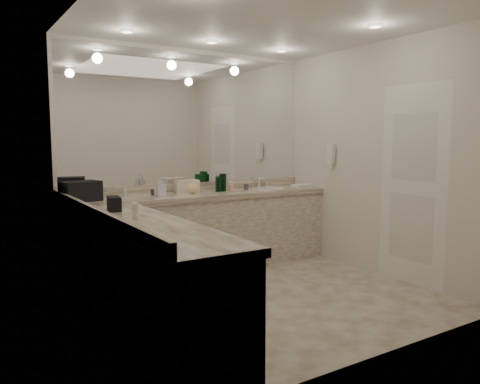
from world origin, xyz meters
TOP-DOWN VIEW (x-y plane):
  - floor at (0.00, 0.00)m, footprint 3.20×3.20m
  - ceiling at (0.00, 0.00)m, footprint 3.20×3.20m
  - wall_back at (0.00, 1.50)m, footprint 3.20×0.02m
  - wall_left at (-1.60, 0.00)m, footprint 0.02×3.00m
  - wall_right at (1.60, 0.00)m, footprint 0.02×3.00m
  - vanity_back_base at (0.00, 1.20)m, footprint 3.20×0.60m
  - vanity_back_top at (0.00, 1.19)m, footprint 3.20×0.64m
  - vanity_left_base at (-1.30, -0.30)m, footprint 0.60×2.40m
  - vanity_left_top at (-1.29, -0.30)m, footprint 0.64×2.42m
  - backsplash_back at (0.00, 1.48)m, footprint 3.20×0.04m
  - backsplash_left at (-1.58, 0.00)m, footprint 0.04×3.00m
  - mirror_back at (0.00, 1.49)m, footprint 3.12×0.01m
  - mirror_left at (-1.59, 0.00)m, footprint 0.01×2.92m
  - sink at (0.95, 1.20)m, footprint 0.44×0.44m
  - faucet at (0.95, 1.41)m, footprint 0.24×0.16m
  - wall_phone at (1.56, 0.70)m, footprint 0.06×0.10m
  - door at (1.59, -0.50)m, footprint 0.02×0.82m
  - black_toiletry_bag at (-1.40, 1.19)m, footprint 0.42×0.32m
  - black_bag_spill at (-1.30, 0.40)m, footprint 0.15×0.25m
  - cream_cosmetic_case at (-0.16, 1.29)m, footprint 0.30×0.22m
  - hand_towel at (1.43, 1.11)m, footprint 0.25×0.17m
  - lotion_left at (-1.30, -0.14)m, footprint 0.05×0.05m
  - soap_bottle_a at (-0.53, 1.23)m, footprint 0.09×0.09m
  - soap_bottle_b at (-0.54, 1.15)m, footprint 0.11×0.12m
  - soap_bottle_c at (-0.13, 1.23)m, footprint 0.19×0.19m
  - green_bottle_0 at (0.29, 1.33)m, footprint 0.07×0.07m
  - green_bottle_1 at (0.22, 1.21)m, footprint 0.07×0.07m
  - green_bottle_2 at (0.28, 1.23)m, footprint 0.07×0.07m
  - green_bottle_3 at (0.32, 1.25)m, footprint 0.06×0.06m
  - amenity_bottle_0 at (-0.90, 1.31)m, footprint 0.04×0.04m
  - amenity_bottle_1 at (0.39, 1.21)m, footprint 0.06×0.06m
  - amenity_bottle_2 at (0.62, 1.21)m, footprint 0.06×0.06m
  - amenity_bottle_3 at (-0.58, 1.31)m, footprint 0.04×0.04m
  - amenity_bottle_4 at (0.37, 1.16)m, footprint 0.05×0.05m

SIDE VIEW (x-z plane):
  - floor at x=0.00m, z-range 0.00..0.00m
  - vanity_back_base at x=0.00m, z-range 0.00..0.84m
  - vanity_left_base at x=-1.30m, z-range 0.00..0.84m
  - vanity_back_top at x=0.00m, z-range 0.84..0.90m
  - vanity_left_top at x=-1.29m, z-range 0.84..0.90m
  - sink at x=0.95m, z-range 0.88..0.91m
  - hand_towel at x=1.43m, z-range 0.90..0.94m
  - amenity_bottle_3 at x=-0.58m, z-range 0.90..0.97m
  - amenity_bottle_2 at x=0.62m, z-range 0.90..0.97m
  - amenity_bottle_0 at x=-0.90m, z-range 0.90..1.00m
  - backsplash_back at x=0.00m, z-range 0.90..1.00m
  - backsplash_left at x=-1.58m, z-range 0.90..1.00m
  - amenity_bottle_4 at x=0.37m, z-range 0.90..1.01m
  - lotion_left at x=-1.30m, z-range 0.90..1.02m
  - amenity_bottle_1 at x=0.39m, z-range 0.90..1.02m
  - black_bag_spill at x=-1.30m, z-range 0.90..1.03m
  - faucet at x=0.95m, z-range 0.90..1.04m
  - cream_cosmetic_case at x=-0.16m, z-range 0.90..1.06m
  - green_bottle_1 at x=0.22m, z-range 0.90..1.08m
  - soap_bottle_c at x=-0.13m, z-range 0.90..1.08m
  - green_bottle_0 at x=0.29m, z-range 0.90..1.08m
  - soap_bottle_a at x=-0.53m, z-range 0.90..1.10m
  - soap_bottle_b at x=-0.54m, z-range 0.90..1.11m
  - black_toiletry_bag at x=-1.40m, z-range 0.90..1.11m
  - green_bottle_3 at x=0.32m, z-range 0.90..1.11m
  - green_bottle_2 at x=0.28m, z-range 0.90..1.12m
  - door at x=1.59m, z-range 0.00..2.10m
  - wall_back at x=0.00m, z-range 0.00..2.60m
  - wall_left at x=-1.60m, z-range 0.00..2.60m
  - wall_right at x=1.60m, z-range 0.00..2.60m
  - wall_phone at x=1.56m, z-range 1.23..1.47m
  - mirror_back at x=0.00m, z-range 1.00..2.55m
  - mirror_left at x=-1.59m, z-range 1.00..2.55m
  - ceiling at x=0.00m, z-range 2.60..2.60m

